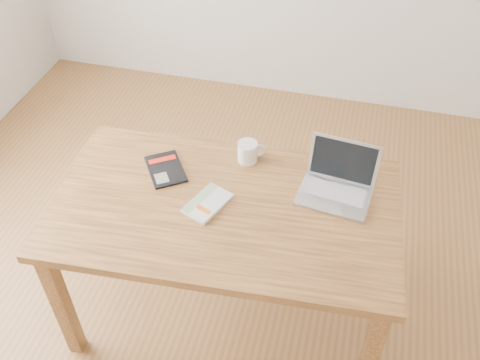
% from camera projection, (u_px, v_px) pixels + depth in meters
% --- Properties ---
extents(room, '(4.04, 4.04, 2.70)m').
position_uv_depth(room, '(196.00, 76.00, 1.85)').
color(room, brown).
rests_on(room, ground).
extents(desk, '(1.51, 0.92, 0.75)m').
position_uv_depth(desk, '(225.00, 219.00, 2.30)').
color(desk, brown).
rests_on(desk, ground).
extents(white_guidebook, '(0.19, 0.24, 0.02)m').
position_uv_depth(white_guidebook, '(208.00, 203.00, 2.23)').
color(white_guidebook, beige).
rests_on(white_guidebook, desk).
extents(black_guidebook, '(0.25, 0.27, 0.01)m').
position_uv_depth(black_guidebook, '(166.00, 169.00, 2.39)').
color(black_guidebook, black).
rests_on(black_guidebook, desk).
extents(laptop, '(0.33, 0.29, 0.21)m').
position_uv_depth(laptop, '(337.00, 183.00, 2.27)').
color(laptop, silver).
rests_on(laptop, desk).
extents(coffee_mug, '(0.12, 0.09, 0.10)m').
position_uv_depth(coffee_mug, '(248.00, 151.00, 2.41)').
color(coffee_mug, white).
rests_on(coffee_mug, desk).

